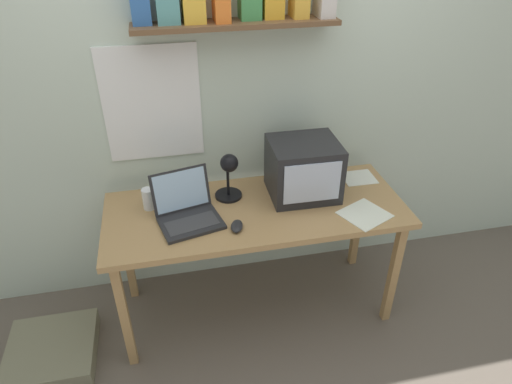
% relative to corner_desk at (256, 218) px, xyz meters
% --- Properties ---
extents(ground_plane, '(12.00, 12.00, 0.00)m').
position_rel_corner_desk_xyz_m(ground_plane, '(0.00, 0.00, -0.68)').
color(ground_plane, '#655A4F').
extents(back_wall, '(5.60, 0.24, 2.60)m').
position_rel_corner_desk_xyz_m(back_wall, '(-0.00, 0.42, 0.63)').
color(back_wall, silver).
rests_on(back_wall, ground_plane).
extents(corner_desk, '(1.61, 0.64, 0.75)m').
position_rel_corner_desk_xyz_m(corner_desk, '(0.00, 0.00, 0.00)').
color(corner_desk, tan).
rests_on(corner_desk, ground_plane).
extents(crt_monitor, '(0.37, 0.34, 0.31)m').
position_rel_corner_desk_xyz_m(crt_monitor, '(0.28, 0.09, 0.23)').
color(crt_monitor, '#232326').
rests_on(crt_monitor, corner_desk).
extents(laptop, '(0.36, 0.35, 0.24)m').
position_rel_corner_desk_xyz_m(laptop, '(-0.37, -0.02, 0.13)').
color(laptop, '#232326').
rests_on(laptop, corner_desk).
extents(desk_lamp, '(0.15, 0.18, 0.29)m').
position_rel_corner_desk_xyz_m(desk_lamp, '(-0.13, 0.10, 0.24)').
color(desk_lamp, black).
rests_on(desk_lamp, corner_desk).
extents(juice_glass, '(0.06, 0.06, 0.12)m').
position_rel_corner_desk_xyz_m(juice_glass, '(-0.56, 0.12, 0.12)').
color(juice_glass, white).
rests_on(juice_glass, corner_desk).
extents(computer_mouse, '(0.09, 0.12, 0.03)m').
position_rel_corner_desk_xyz_m(computer_mouse, '(-0.13, -0.16, 0.08)').
color(computer_mouse, '#232326').
rests_on(computer_mouse, corner_desk).
extents(open_notebook, '(0.19, 0.17, 0.00)m').
position_rel_corner_desk_xyz_m(open_notebook, '(0.66, 0.17, 0.07)').
color(open_notebook, white).
rests_on(open_notebook, corner_desk).
extents(printed_handout, '(0.30, 0.29, 0.00)m').
position_rel_corner_desk_xyz_m(printed_handout, '(0.55, -0.18, 0.07)').
color(printed_handout, white).
rests_on(printed_handout, corner_desk).
extents(loose_paper_near_laptop, '(0.24, 0.18, 0.00)m').
position_rel_corner_desk_xyz_m(loose_paper_near_laptop, '(-0.42, 0.19, 0.07)').
color(loose_paper_near_laptop, white).
rests_on(loose_paper_near_laptop, corner_desk).
extents(floor_cushion, '(0.46, 0.46, 0.10)m').
position_rel_corner_desk_xyz_m(floor_cushion, '(-1.18, -0.15, -0.63)').
color(floor_cushion, gray).
rests_on(floor_cushion, ground_plane).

